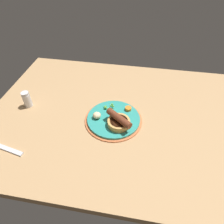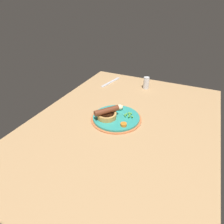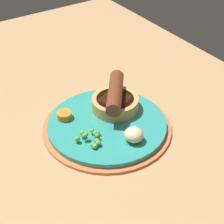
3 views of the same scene
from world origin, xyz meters
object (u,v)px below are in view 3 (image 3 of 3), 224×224
object	(u,v)px
pea_pile	(91,138)
potato_chunk_1	(134,135)
sausage_pudding	(115,100)
dinner_plate	(107,126)
carrot_slice_0	(64,115)

from	to	relation	value
pea_pile	potato_chunk_1	xyz separation A→B (cm)	(3.76, 6.11, 0.46)
sausage_pudding	pea_pile	xyz separation A→B (cm)	(5.51, -8.58, -1.17)
dinner_plate	carrot_slice_0	size ratio (longest dim) A/B	8.68
dinner_plate	potato_chunk_1	world-z (taller)	potato_chunk_1
potato_chunk_1	pea_pile	bearing A→B (deg)	-121.58
pea_pile	sausage_pudding	bearing A→B (deg)	122.69
dinner_plate	potato_chunk_1	xyz separation A→B (cm)	(6.62, 1.07, 2.11)
pea_pile	carrot_slice_0	bearing A→B (deg)	-174.85
dinner_plate	pea_pile	size ratio (longest dim) A/B	5.01
dinner_plate	potato_chunk_1	bearing A→B (deg)	9.19
sausage_pudding	pea_pile	distance (cm)	10.26
dinner_plate	pea_pile	bearing A→B (deg)	-60.40
dinner_plate	pea_pile	xyz separation A→B (cm)	(2.86, -5.04, 1.65)
sausage_pudding	pea_pile	bearing A→B (deg)	160.18
dinner_plate	potato_chunk_1	size ratio (longest dim) A/B	7.11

